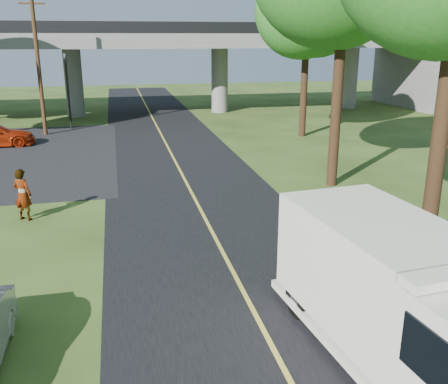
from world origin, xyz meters
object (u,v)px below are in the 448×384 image
object	(u,v)px
step_van	(399,294)
utility_pole	(38,64)
pedestrian	(23,195)
traffic_signal	(67,83)
tree_right_far	(312,1)

from	to	relation	value
step_van	utility_pole	bearing A→B (deg)	103.81
pedestrian	utility_pole	bearing A→B (deg)	-58.13
traffic_signal	pedestrian	size ratio (longest dim) A/B	2.79
tree_right_far	pedestrian	world-z (taller)	tree_right_far
pedestrian	step_van	bearing A→B (deg)	157.39
tree_right_far	step_van	xyz separation A→B (m)	(-7.01, -22.77, -6.80)
step_van	pedestrian	bearing A→B (deg)	123.76
traffic_signal	pedestrian	distance (m)	18.91
traffic_signal	tree_right_far	distance (m)	17.18
utility_pole	tree_right_far	bearing A→B (deg)	-14.00
utility_pole	pedestrian	distance (m)	17.22
tree_right_far	step_van	bearing A→B (deg)	-107.12
pedestrian	traffic_signal	bearing A→B (deg)	-63.15
traffic_signal	step_van	xyz separation A→B (m)	(8.19, -28.93, -1.70)
utility_pole	tree_right_far	size ratio (longest dim) A/B	0.82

